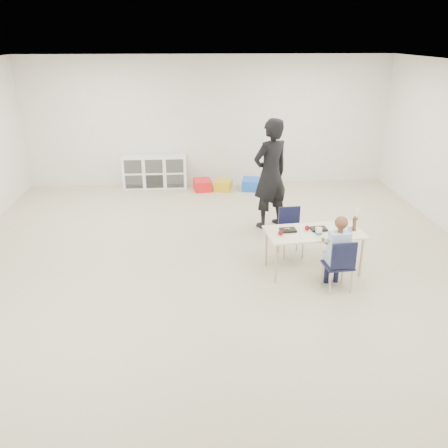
{
  "coord_description": "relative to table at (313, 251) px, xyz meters",
  "views": [
    {
      "loc": [
        -0.37,
        -5.97,
        3.19
      ],
      "look_at": [
        0.03,
        -0.17,
        0.85
      ],
      "focal_mm": 38.0,
      "sensor_mm": 36.0,
      "label": 1
    }
  ],
  "objects": [
    {
      "name": "room",
      "position": [
        -1.31,
        -0.05,
        1.09
      ],
      "size": [
        9.0,
        9.02,
        2.8
      ],
      "color": "#B6AC8C",
      "rests_on": "ground"
    },
    {
      "name": "table",
      "position": [
        0.0,
        0.0,
        0.0
      ],
      "size": [
        1.4,
        0.79,
        0.62
      ],
      "rotation": [
        0.0,
        0.0,
        0.09
      ],
      "color": "beige",
      "rests_on": "ground"
    },
    {
      "name": "chair_near",
      "position": [
        0.2,
        -0.54,
        0.06
      ],
      "size": [
        0.39,
        0.37,
        0.74
      ],
      "primitive_type": null,
      "rotation": [
        0.0,
        0.0,
        0.09
      ],
      "color": "black",
      "rests_on": "ground"
    },
    {
      "name": "chair_far",
      "position": [
        -0.2,
        0.54,
        0.06
      ],
      "size": [
        0.39,
        0.37,
        0.74
      ],
      "primitive_type": null,
      "rotation": [
        0.0,
        0.0,
        0.09
      ],
      "color": "black",
      "rests_on": "ground"
    },
    {
      "name": "child",
      "position": [
        0.2,
        -0.54,
        0.27
      ],
      "size": [
        0.54,
        0.54,
        1.16
      ],
      "primitive_type": null,
      "rotation": [
        0.0,
        0.0,
        0.09
      ],
      "color": "#A6C3E1",
      "rests_on": "chair_near"
    },
    {
      "name": "lunch_tray_near",
      "position": [
        0.07,
        0.05,
        0.32
      ],
      "size": [
        0.23,
        0.18,
        0.03
      ],
      "primitive_type": "cube",
      "rotation": [
        0.0,
        0.0,
        0.09
      ],
      "color": "black",
      "rests_on": "table"
    },
    {
      "name": "lunch_tray_far",
      "position": [
        -0.37,
        0.04,
        0.32
      ],
      "size": [
        0.23,
        0.18,
        0.03
      ],
      "primitive_type": "cube",
      "rotation": [
        0.0,
        0.0,
        0.09
      ],
      "color": "black",
      "rests_on": "table"
    },
    {
      "name": "milk_carton",
      "position": [
        0.03,
        -0.12,
        0.35
      ],
      "size": [
        0.08,
        0.08,
        0.1
      ],
      "primitive_type": "cube",
      "rotation": [
        0.0,
        0.0,
        0.09
      ],
      "color": "white",
      "rests_on": "table"
    },
    {
      "name": "bread_roll",
      "position": [
        0.32,
        -0.09,
        0.34
      ],
      "size": [
        0.09,
        0.09,
        0.07
      ],
      "primitive_type": "ellipsoid",
      "color": "tan",
      "rests_on": "table"
    },
    {
      "name": "apple_near",
      "position": [
        -0.09,
        0.05,
        0.34
      ],
      "size": [
        0.07,
        0.07,
        0.07
      ],
      "primitive_type": "sphere",
      "color": "maroon",
      "rests_on": "table"
    },
    {
      "name": "apple_far",
      "position": [
        -0.5,
        -0.11,
        0.34
      ],
      "size": [
        0.07,
        0.07,
        0.07
      ],
      "primitive_type": "sphere",
      "color": "maroon",
      "rests_on": "table"
    },
    {
      "name": "cubby_shelf",
      "position": [
        -2.51,
        4.23,
        0.04
      ],
      "size": [
        1.4,
        0.4,
        0.7
      ],
      "primitive_type": "cube",
      "color": "white",
      "rests_on": "ground"
    },
    {
      "name": "adult",
      "position": [
        -0.35,
        1.76,
        0.64
      ],
      "size": [
        0.83,
        0.74,
        1.91
      ],
      "primitive_type": "imported",
      "rotation": [
        0.0,
        0.0,
        3.66
      ],
      "color": "black",
      "rests_on": "ground"
    },
    {
      "name": "bin_red",
      "position": [
        -1.47,
        3.93,
        -0.2
      ],
      "size": [
        0.42,
        0.51,
        0.23
      ],
      "primitive_type": "cube",
      "rotation": [
        0.0,
        0.0,
        0.13
      ],
      "color": "red",
      "rests_on": "ground"
    },
    {
      "name": "bin_yellow",
      "position": [
        -1.02,
        3.92,
        -0.2
      ],
      "size": [
        0.44,
        0.51,
        0.22
      ],
      "primitive_type": "cube",
      "rotation": [
        0.0,
        0.0,
        -0.25
      ],
      "color": "gold",
      "rests_on": "ground"
    },
    {
      "name": "bin_blue",
      "position": [
        -0.41,
        3.91,
        -0.2
      ],
      "size": [
        0.44,
        0.53,
        0.23
      ],
      "primitive_type": "cube",
      "rotation": [
        0.0,
        0.0,
        -0.18
      ],
      "color": "blue",
      "rests_on": "ground"
    }
  ]
}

